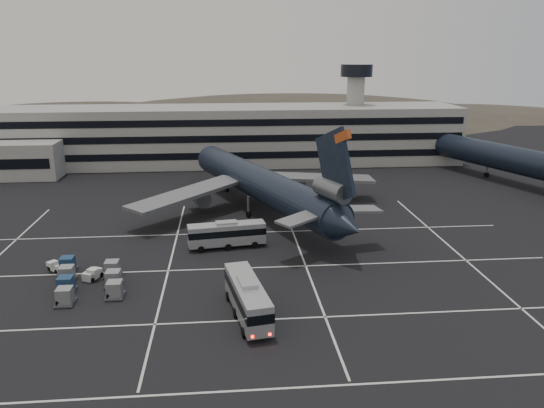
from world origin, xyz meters
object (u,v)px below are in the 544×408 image
Objects in this scene: tug_a at (92,274)px; uld_cluster at (87,279)px; trijet_main at (261,184)px; bus_near at (247,296)px; bus_far at (227,233)px.

tug_a is 2.10m from uld_cluster.
trijet_main is 4.50× the size of bus_near.
bus_near is 4.33× the size of tug_a.
bus_far is (-6.14, -16.60, -3.10)m from trijet_main.
bus_near is 22.01m from tug_a.
bus_far is 20.66m from uld_cluster.
trijet_main is 37.78m from bus_near.
uld_cluster is at bearing 144.26° from bus_near.
uld_cluster is (-0.11, -2.08, 0.27)m from tug_a.
bus_far is 19.47m from tug_a.
tug_a is at bearing 111.46° from bus_far.
bus_far reaches higher than tug_a.
bus_far is 0.93× the size of uld_cluster.
uld_cluster reaches higher than tug_a.
trijet_main reaches higher than bus_near.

